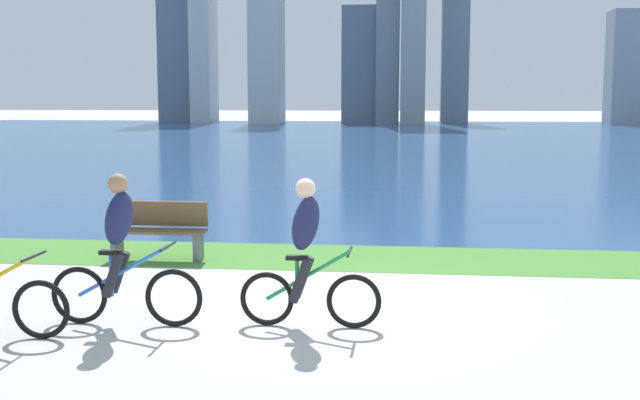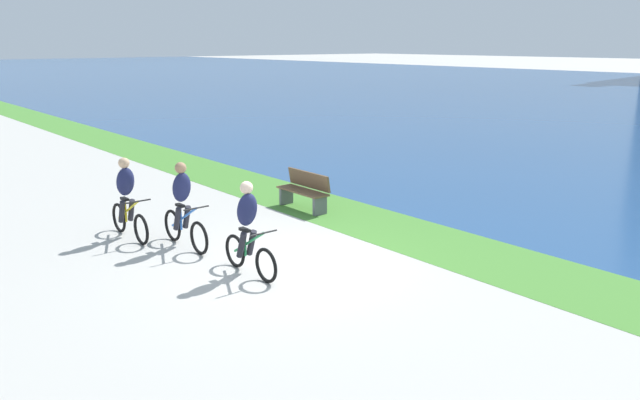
% 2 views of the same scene
% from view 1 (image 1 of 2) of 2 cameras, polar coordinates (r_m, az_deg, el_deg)
% --- Properties ---
extents(ground_plane, '(300.00, 300.00, 0.00)m').
position_cam_1_polar(ground_plane, '(9.55, 0.58, -7.83)').
color(ground_plane, '#B2AFA8').
extents(grass_strip_bayside, '(120.00, 2.09, 0.01)m').
position_cam_1_polar(grass_strip_bayside, '(12.53, 2.04, -4.15)').
color(grass_strip_bayside, '#478433').
rests_on(grass_strip_bayside, ground).
extents(bay_water_surface, '(300.00, 73.16, 0.00)m').
position_cam_1_polar(bay_water_surface, '(49.93, 5.44, 4.44)').
color(bay_water_surface, navy).
rests_on(bay_water_surface, ground).
extents(cyclist_lead, '(1.56, 0.52, 1.64)m').
position_cam_1_polar(cyclist_lead, '(8.64, -0.96, -3.81)').
color(cyclist_lead, black).
rests_on(cyclist_lead, ground).
extents(cyclist_trailing, '(1.73, 0.52, 1.69)m').
position_cam_1_polar(cyclist_trailing, '(8.98, -14.09, -3.55)').
color(cyclist_trailing, black).
rests_on(cyclist_trailing, ground).
extents(bench_near_path, '(1.50, 0.47, 0.90)m').
position_cam_1_polar(bench_near_path, '(12.60, -11.54, -2.16)').
color(bench_near_path, brown).
rests_on(bench_near_path, ground).
extents(city_skyline_far_shore, '(48.57, 7.97, 26.55)m').
position_cam_1_polar(city_skyline_far_shore, '(80.75, 0.26, 12.77)').
color(city_skyline_far_shore, slate).
rests_on(city_skyline_far_shore, ground).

